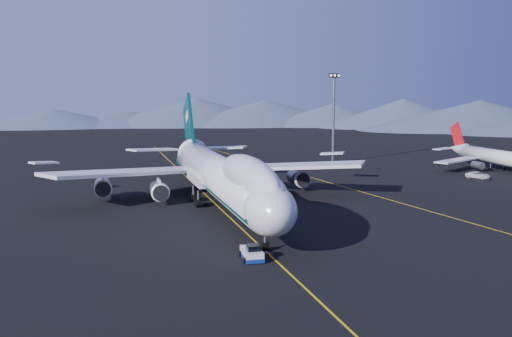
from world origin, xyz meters
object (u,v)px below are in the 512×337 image
object	(u,v)px
floodlight_mast	(333,118)
service_van	(478,175)
second_jet	(499,157)
boeing_747	(220,175)
pushback_tug	(252,254)

from	to	relation	value
floodlight_mast	service_van	bearing A→B (deg)	-58.56
second_jet	floodlight_mast	bearing A→B (deg)	148.07
boeing_747	floodlight_mast	size ratio (longest dim) A/B	2.97
boeing_747	pushback_tug	world-z (taller)	boeing_747
boeing_747	second_jet	bearing A→B (deg)	18.43
boeing_747	second_jet	size ratio (longest dim) A/B	1.82
service_van	floodlight_mast	size ratio (longest dim) A/B	0.22
second_jet	pushback_tug	bearing A→B (deg)	-139.48
boeing_747	pushback_tug	xyz separation A→B (m)	(-2.56, -29.53, -5.21)
floodlight_mast	second_jet	bearing A→B (deg)	-37.49
pushback_tug	second_jet	distance (m)	95.68
second_jet	floodlight_mast	size ratio (longest dim) A/B	1.63
second_jet	floodlight_mast	xyz separation A→B (m)	(-33.23, 25.48, 8.92)
second_jet	boeing_747	bearing A→B (deg)	-156.01
boeing_747	pushback_tug	bearing A→B (deg)	-94.95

